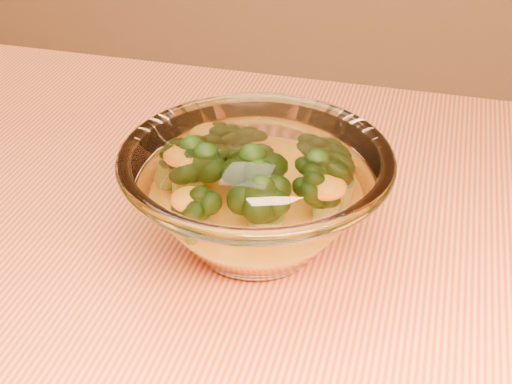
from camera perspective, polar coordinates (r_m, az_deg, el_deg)
glass_bowl at (r=0.53m, az=0.00°, el=-0.39°), size 0.20×0.20×0.09m
cheese_sauce at (r=0.54m, az=0.00°, el=-2.04°), size 0.11×0.11×0.03m
broccoli_heap at (r=0.53m, az=-0.35°, el=1.02°), size 0.15×0.12×0.06m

